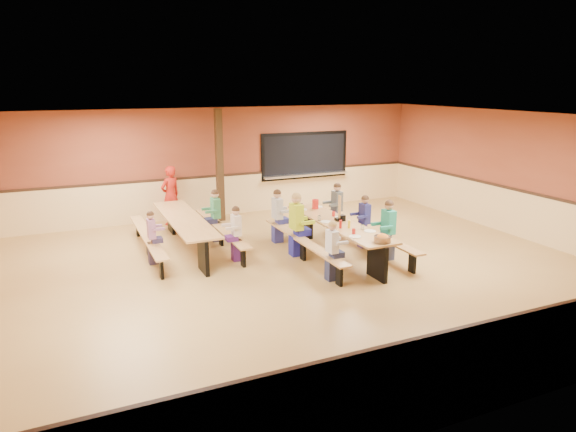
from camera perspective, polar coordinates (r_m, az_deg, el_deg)
name	(u,v)px	position (r m, az deg, el deg)	size (l,w,h in m)	color
ground	(295,271)	(10.28, 0.83, -6.17)	(12.00, 12.00, 0.00)	olive
room_envelope	(296,238)	(10.06, 0.84, -2.49)	(12.04, 10.04, 3.02)	brown
kitchen_pass_through	(305,157)	(15.36, 1.90, 6.52)	(2.78, 0.28, 1.38)	black
structural_post	(220,166)	(13.84, -7.61, 5.55)	(0.18, 0.18, 3.00)	#312010
cafeteria_table_main	(338,232)	(11.14, 5.53, -1.74)	(1.91, 3.70, 0.74)	#B88549
cafeteria_table_second	(185,227)	(11.65, -11.39, -1.23)	(1.91, 3.70, 0.74)	#B88549
seated_child_white_left	(332,251)	(9.70, 4.90, -3.93)	(0.34, 0.28, 1.14)	silver
seated_adult_yellow	(296,225)	(11.02, 0.94, -1.01)	(0.44, 0.36, 1.36)	#AECA1E
seated_child_grey_left	(277,216)	(11.97, -1.19, -0.04)	(0.39, 0.32, 1.24)	#B2B2B2
seated_child_teal_right	(388,230)	(10.98, 11.05, -1.59)	(0.40, 0.33, 1.27)	#218970
seated_child_navy_right	(364,222)	(11.73, 8.47, -0.64)	(0.36, 0.29, 1.19)	navy
seated_child_char_right	(337,208)	(12.77, 5.44, 0.85)	(0.39, 0.32, 1.25)	#4A5153
seated_child_purple_sec	(152,238)	(10.91, -14.89, -2.38)	(0.32, 0.26, 1.10)	#9A608B
seated_child_green_sec	(216,216)	(12.18, -8.04, 0.02)	(0.37, 0.31, 1.22)	#398154
seated_child_tan_sec	(236,234)	(10.77, -5.76, -2.01)	(0.34, 0.28, 1.16)	beige
standing_woman	(171,195)	(13.81, -12.92, 2.25)	(0.57, 0.37, 1.56)	#B41F14
punch_pitcher	(315,204)	(12.19, 3.06, 1.33)	(0.16, 0.16, 0.22)	red
chip_bowl	(383,239)	(9.78, 10.46, -2.48)	(0.32, 0.32, 0.15)	orange
napkin_dispenser	(342,218)	(11.18, 6.04, -0.20)	(0.10, 0.14, 0.13)	black
condiment_mustard	(349,224)	(10.63, 6.80, -0.89)	(0.06, 0.06, 0.17)	yellow
condiment_ketchup	(341,224)	(10.60, 5.86, -0.92)	(0.06, 0.06, 0.17)	#B2140F
table_paddle	(339,214)	(11.17, 5.73, 0.17)	(0.16, 0.16, 0.56)	black
place_settings	(338,220)	(11.06, 5.56, -0.40)	(0.65, 3.30, 0.11)	beige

